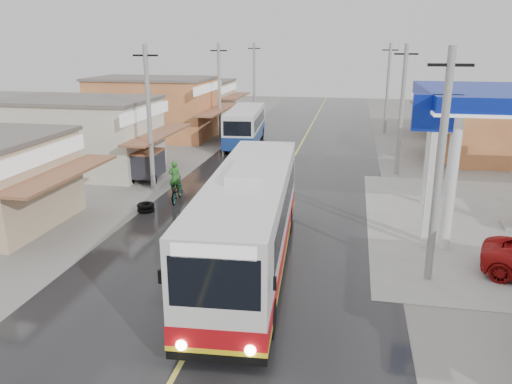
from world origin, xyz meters
TOP-DOWN VIEW (x-y plane):
  - ground at (0.00, 0.00)m, footprint 120.00×120.00m
  - road at (0.00, 15.00)m, footprint 12.00×90.00m
  - centre_line at (0.00, 15.00)m, footprint 0.15×90.00m
  - shopfronts_left at (-13.00, 18.00)m, footprint 11.00×44.00m
  - utility_poles_left at (-7.00, 16.00)m, footprint 1.60×50.00m
  - utility_poles_right at (7.00, 15.00)m, footprint 1.60×36.00m
  - coach_bus at (0.62, -0.32)m, footprint 3.58×12.68m
  - second_bus at (-4.46, 22.28)m, footprint 3.11×9.01m
  - cyclist at (-4.83, 6.93)m, footprint 0.95×2.13m
  - tricycle_near at (-7.88, 10.46)m, footprint 1.70×2.43m
  - tyre_stack at (-5.77, 5.00)m, footprint 0.86×0.86m

SIDE VIEW (x-z plane):
  - ground at x=0.00m, z-range 0.00..0.00m
  - shopfronts_left at x=-13.00m, z-range -2.60..2.60m
  - utility_poles_left at x=-7.00m, z-range -4.00..4.00m
  - utility_poles_right at x=7.00m, z-range -4.00..4.00m
  - road at x=0.00m, z-range 0.00..0.02m
  - centre_line at x=0.00m, z-range 0.02..0.03m
  - tyre_stack at x=-5.77m, z-range 0.00..0.44m
  - cyclist at x=-4.83m, z-range -0.38..1.85m
  - tricycle_near at x=-7.88m, z-range 0.13..1.99m
  - second_bus at x=-4.46m, z-range 0.11..3.05m
  - coach_bus at x=0.62m, z-range -0.07..3.85m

